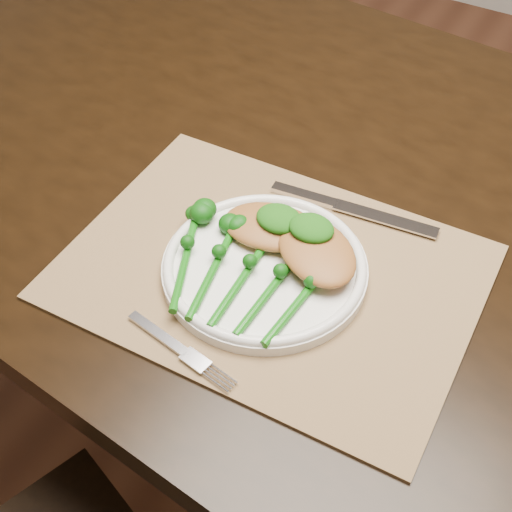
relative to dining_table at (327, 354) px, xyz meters
The scene contains 11 objects.
floor 0.39m from the dining_table, 121.04° to the left, with size 4.00×4.00×0.00m, color brown.
dining_table is the anchor object (origin of this frame).
placemat 0.42m from the dining_table, 94.18° to the right, with size 0.47×0.35×0.00m, color olive.
dinner_plate 0.43m from the dining_table, 95.33° to the right, with size 0.24×0.24×0.02m.
knife 0.38m from the dining_table, 82.70° to the right, with size 0.22×0.04×0.01m.
fork 0.51m from the dining_table, 94.95° to the right, with size 0.15×0.04×0.00m.
chicken_fillet_left 0.43m from the dining_table, 104.92° to the right, with size 0.12×0.08×0.02m, color #A66830.
chicken_fillet_right 0.44m from the dining_table, 78.55° to the right, with size 0.12×0.08×0.02m, color #A66830.
pesto_dollop_left 0.44m from the dining_table, 101.64° to the right, with size 0.06×0.05×0.02m, color #0F4509.
pesto_dollop_right 0.45m from the dining_table, 83.84° to the right, with size 0.05×0.05×0.02m, color #0F4509.
broccolini_bundle 0.46m from the dining_table, 96.64° to the right, with size 0.19×0.20×0.04m.
Camera 1 is at (0.30, -0.75, 1.37)m, focal length 50.00 mm.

